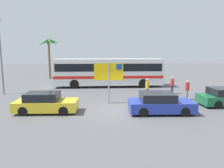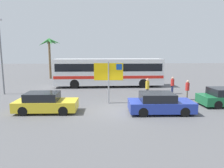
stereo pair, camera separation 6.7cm
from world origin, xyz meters
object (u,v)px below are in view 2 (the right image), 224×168
(bus_front_coach, at_px, (109,71))
(pedestrian_crossing_lot, at_px, (172,84))
(car_yellow, at_px, (45,103))
(car_blue, at_px, (160,103))
(ferry_sign, at_px, (109,73))
(pedestrian_by_bus, at_px, (147,87))
(pedestrian_near_sign, at_px, (187,88))

(bus_front_coach, bearing_deg, pedestrian_crossing_lot, -38.51)
(bus_front_coach, relative_size, pedestrian_crossing_lot, 7.46)
(car_yellow, height_order, car_blue, same)
(car_yellow, relative_size, car_blue, 0.97)
(bus_front_coach, relative_size, ferry_sign, 3.79)
(car_blue, bearing_deg, pedestrian_by_bus, 90.04)
(car_blue, relative_size, pedestrian_near_sign, 2.56)
(ferry_sign, xyz_separation_m, pedestrian_near_sign, (6.49, 0.80, -1.37))
(car_blue, relative_size, pedestrian_crossing_lot, 2.57)
(car_yellow, distance_m, pedestrian_near_sign, 11.17)
(bus_front_coach, height_order, pedestrian_near_sign, bus_front_coach)
(pedestrian_near_sign, bearing_deg, bus_front_coach, 154.51)
(car_blue, height_order, pedestrian_by_bus, pedestrian_by_bus)
(bus_front_coach, distance_m, ferry_sign, 7.92)
(ferry_sign, relative_size, car_blue, 0.77)
(ferry_sign, distance_m, pedestrian_crossing_lot, 7.08)
(bus_front_coach, xyz_separation_m, pedestrian_near_sign, (6.17, -7.10, -0.83))
(bus_front_coach, relative_size, pedestrian_near_sign, 7.42)
(bus_front_coach, distance_m, pedestrian_by_bus, 7.18)
(ferry_sign, bearing_deg, car_yellow, -150.41)
(ferry_sign, xyz_separation_m, car_blue, (3.13, -2.73, -1.69))
(pedestrian_near_sign, bearing_deg, car_yellow, -141.20)
(car_yellow, height_order, pedestrian_crossing_lot, pedestrian_crossing_lot)
(pedestrian_crossing_lot, bearing_deg, car_yellow, -153.89)
(bus_front_coach, distance_m, pedestrian_near_sign, 9.44)
(bus_front_coach, xyz_separation_m, pedestrian_by_bus, (2.97, -6.49, -0.76))
(bus_front_coach, xyz_separation_m, car_yellow, (-4.60, -10.04, -1.15))
(car_yellow, xyz_separation_m, pedestrian_by_bus, (7.57, 3.55, 0.39))
(car_yellow, bearing_deg, pedestrian_near_sign, 17.16)
(pedestrian_by_bus, xyz_separation_m, pedestrian_crossing_lot, (2.84, 1.87, -0.07))
(pedestrian_near_sign, relative_size, pedestrian_crossing_lot, 1.00)
(car_blue, bearing_deg, bus_front_coach, 107.03)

